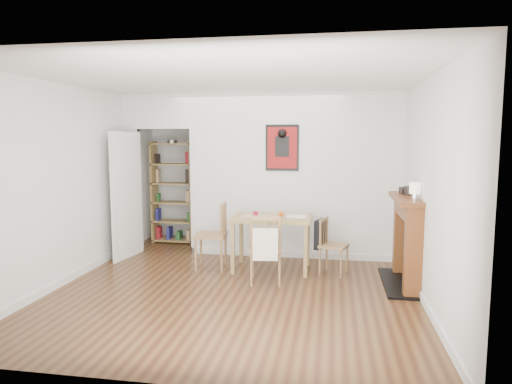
% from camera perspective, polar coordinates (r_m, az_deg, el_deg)
% --- Properties ---
extents(ground, '(5.20, 5.20, 0.00)m').
position_cam_1_polar(ground, '(6.20, -1.97, -11.12)').
color(ground, '#55371B').
rests_on(ground, ground).
extents(room_shell, '(5.20, 5.20, 5.20)m').
position_cam_1_polar(room_shell, '(7.23, 0.90, 1.97)').
color(room_shell, silver).
rests_on(room_shell, ground).
extents(dining_table, '(1.14, 0.73, 0.78)m').
position_cam_1_polar(dining_table, '(6.57, 1.97, -3.92)').
color(dining_table, '#9F834A').
rests_on(dining_table, ground).
extents(chair_left, '(0.52, 0.52, 0.97)m').
position_cam_1_polar(chair_left, '(6.71, -5.68, -5.47)').
color(chair_left, olive).
rests_on(chair_left, ground).
extents(chair_right, '(0.53, 0.49, 0.79)m').
position_cam_1_polar(chair_right, '(6.52, 9.55, -6.58)').
color(chair_right, olive).
rests_on(chair_right, ground).
extents(chair_front, '(0.52, 0.57, 0.93)m').
position_cam_1_polar(chair_front, '(6.01, 1.23, -6.99)').
color(chair_front, olive).
rests_on(chair_front, ground).
extents(bookshelf, '(0.77, 0.31, 1.83)m').
position_cam_1_polar(bookshelf, '(8.42, -10.29, -0.13)').
color(bookshelf, '#9F834A').
rests_on(bookshelf, ground).
extents(fireplace, '(0.45, 1.25, 1.16)m').
position_cam_1_polar(fireplace, '(6.24, 18.42, -5.50)').
color(fireplace, brown).
rests_on(fireplace, ground).
extents(red_glass, '(0.07, 0.07, 0.09)m').
position_cam_1_polar(red_glass, '(6.49, -0.05, -2.81)').
color(red_glass, maroon).
rests_on(red_glass, dining_table).
extents(orange_fruit, '(0.07, 0.07, 0.07)m').
position_cam_1_polar(orange_fruit, '(6.62, 3.14, -2.70)').
color(orange_fruit, '#DB510B').
rests_on(orange_fruit, dining_table).
extents(placemat, '(0.42, 0.32, 0.00)m').
position_cam_1_polar(placemat, '(6.62, 0.03, -3.00)').
color(placemat, beige).
rests_on(placemat, dining_table).
extents(notebook, '(0.29, 0.21, 0.01)m').
position_cam_1_polar(notebook, '(6.59, 5.11, -3.02)').
color(notebook, silver).
rests_on(notebook, dining_table).
extents(mantel_lamp, '(0.13, 0.13, 0.21)m').
position_cam_1_polar(mantel_lamp, '(5.81, 19.25, 0.33)').
color(mantel_lamp, silver).
rests_on(mantel_lamp, fireplace).
extents(ceramic_jar_a, '(0.10, 0.10, 0.12)m').
position_cam_1_polar(ceramic_jar_a, '(6.28, 18.46, 0.17)').
color(ceramic_jar_a, black).
rests_on(ceramic_jar_a, fireplace).
extents(ceramic_jar_b, '(0.07, 0.07, 0.09)m').
position_cam_1_polar(ceramic_jar_b, '(6.40, 17.73, 0.20)').
color(ceramic_jar_b, black).
rests_on(ceramic_jar_b, fireplace).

